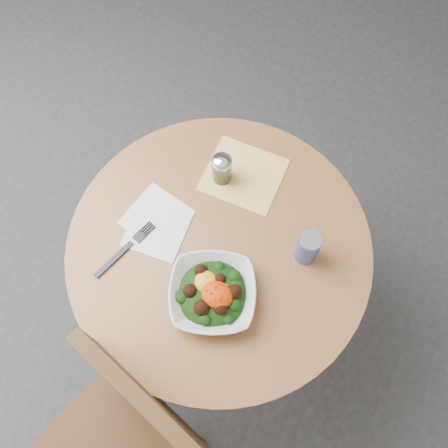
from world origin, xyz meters
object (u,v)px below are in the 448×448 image
object	(u,v)px
chair	(131,429)
salad_bowl	(213,293)
spice_shaker	(222,169)
beverage_can	(308,247)

from	to	relation	value
chair	salad_bowl	world-z (taller)	chair
chair	spice_shaker	size ratio (longest dim) A/B	8.18
chair	beverage_can	size ratio (longest dim) A/B	7.37
salad_bowl	beverage_can	distance (m)	0.30
spice_shaker	beverage_can	size ratio (longest dim) A/B	0.90
chair	salad_bowl	bearing A→B (deg)	78.69
beverage_can	spice_shaker	bearing A→B (deg)	158.11
chair	spice_shaker	bearing A→B (deg)	93.90
chair	beverage_can	bearing A→B (deg)	66.87
beverage_can	salad_bowl	bearing A→B (deg)	-130.21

